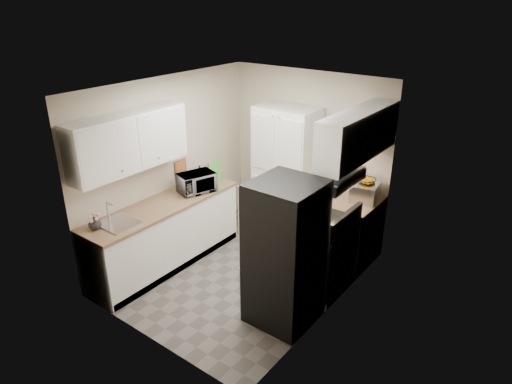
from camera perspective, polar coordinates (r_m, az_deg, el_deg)
ground at (r=6.27m, az=-1.71°, el=-10.08°), size 3.20×3.20×0.00m
room_shell at (r=5.54m, az=-2.12°, el=4.06°), size 2.64×3.24×2.52m
pantry_cabinet at (r=6.86m, az=3.74°, el=2.40°), size 0.90×0.55×2.00m
base_cabinet_left at (r=6.38m, az=-11.20°, el=-5.34°), size 0.60×2.30×0.88m
countertop_left at (r=6.17m, az=-11.54°, el=-1.60°), size 0.63×2.33×0.04m
base_cabinet_right at (r=6.48m, az=11.82°, el=-4.90°), size 0.60×0.80×0.88m
countertop_right at (r=6.28m, az=12.16°, el=-1.20°), size 0.63×0.83×0.04m
electric_range at (r=5.84m, az=8.23°, el=-7.59°), size 0.71×0.78×1.13m
refrigerator at (r=5.07m, az=3.64°, el=-7.70°), size 0.70×0.72×1.70m
microwave at (r=6.40m, az=-7.44°, el=1.19°), size 0.47×0.57×0.27m
wine_bottle at (r=6.61m, az=-7.03°, el=1.96°), size 0.07×0.07×0.27m
flower_vase at (r=5.69m, az=-19.52°, el=-3.69°), size 0.19×0.19×0.16m
cutting_board at (r=6.69m, az=-5.12°, el=2.57°), size 0.04×0.27×0.33m
toaster_oven at (r=6.28m, az=13.51°, el=0.06°), size 0.39×0.47×0.24m
fruit_basket at (r=6.21m, az=13.72°, el=1.50°), size 0.29×0.29×0.10m
kitchen_mat at (r=6.58m, az=1.57°, el=-8.24°), size 0.69×0.95×0.01m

